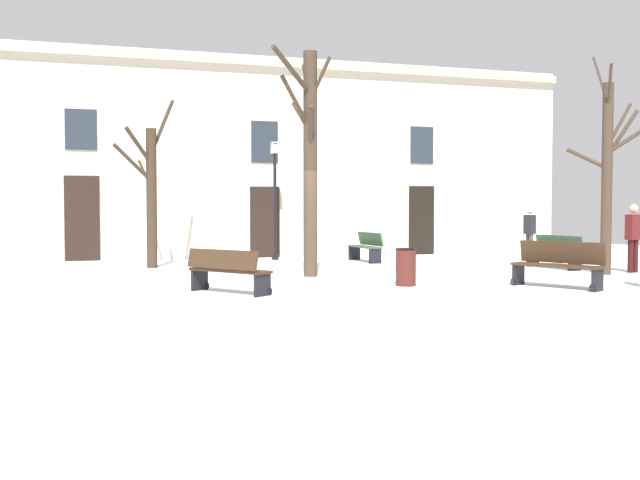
% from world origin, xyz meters
% --- Properties ---
extents(ground_plane, '(35.70, 35.70, 0.00)m').
position_xyz_m(ground_plane, '(0.00, 0.00, 0.00)').
color(ground_plane, white).
extents(building_facade, '(22.32, 0.60, 6.72)m').
position_xyz_m(building_facade, '(-0.00, 8.57, 3.42)').
color(building_facade, beige).
rests_on(building_facade, ground).
extents(tree_center, '(1.75, 2.16, 4.73)m').
position_xyz_m(tree_center, '(-3.85, 4.99, 2.16)').
color(tree_center, '#382B1E').
rests_on(tree_center, ground).
extents(tree_near_facade, '(1.71, 1.80, 5.58)m').
position_xyz_m(tree_near_facade, '(6.77, -0.29, 2.55)').
color(tree_near_facade, '#423326').
rests_on(tree_near_facade, ground).
extents(tree_left_of_center, '(1.59, 2.23, 5.31)m').
position_xyz_m(tree_left_of_center, '(-0.39, 1.23, 2.88)').
color(tree_left_of_center, '#423326').
rests_on(tree_left_of_center, ground).
extents(streetlamp, '(0.30, 0.30, 3.82)m').
position_xyz_m(streetlamp, '(0.11, 7.11, 2.33)').
color(streetlamp, black).
rests_on(streetlamp, ground).
extents(litter_bin, '(0.45, 0.45, 0.78)m').
position_xyz_m(litter_bin, '(0.97, -1.35, 0.40)').
color(litter_bin, '#4C1E19').
rests_on(litter_bin, ground).
extents(bench_facing_shops, '(1.26, 1.86, 0.95)m').
position_xyz_m(bench_facing_shops, '(3.77, -2.59, 0.49)').
color(bench_facing_shops, '#3D2819').
rests_on(bench_facing_shops, ground).
extents(bench_near_center_tree, '(0.54, 1.87, 0.91)m').
position_xyz_m(bench_near_center_tree, '(2.61, 5.51, 0.48)').
color(bench_near_center_tree, '#2D4C33').
rests_on(bench_near_center_tree, ground).
extents(bench_by_litter_bin, '(0.72, 1.80, 0.90)m').
position_xyz_m(bench_by_litter_bin, '(6.63, 1.62, 0.46)').
color(bench_by_litter_bin, '#2D4C33').
rests_on(bench_by_litter_bin, ground).
extents(bench_back_to_back_right, '(1.45, 1.72, 0.84)m').
position_xyz_m(bench_back_to_back_right, '(-2.81, -1.66, 0.44)').
color(bench_back_to_back_right, '#3D2819').
rests_on(bench_back_to_back_right, ground).
extents(person_crossing_plaza, '(0.25, 0.39, 1.69)m').
position_xyz_m(person_crossing_plaza, '(8.24, 5.33, 0.93)').
color(person_crossing_plaza, '#403D3A').
rests_on(person_crossing_plaza, ground).
extents(person_by_shop_door, '(0.42, 0.30, 1.73)m').
position_xyz_m(person_by_shop_door, '(7.75, -0.05, 0.96)').
color(person_by_shop_door, '#350F0F').
rests_on(person_by_shop_door, ground).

